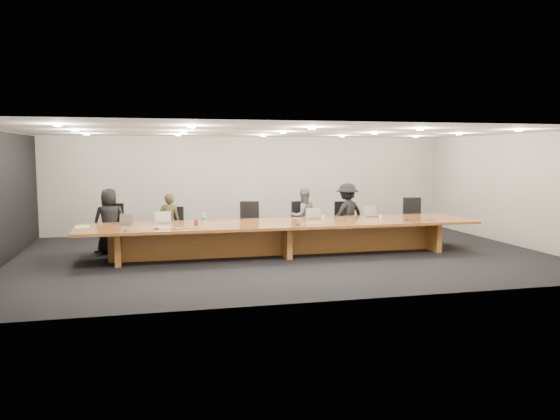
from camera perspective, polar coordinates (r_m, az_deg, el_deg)
The scene contains 27 objects.
ground at distance 12.52m, azimuth 0.32°, elevation -4.69°, with size 12.00×12.00×0.00m, color black.
back_wall at distance 16.24m, azimuth -3.06°, elevation 2.72°, with size 12.00×0.02×2.80m, color silver.
conference_table at distance 12.44m, azimuth 0.32°, elevation -2.34°, with size 9.00×1.80×0.75m.
chair_far_left at distance 13.36m, azimuth -17.32°, elevation -1.77°, with size 0.59×0.59×1.16m, color black, non-canonical shape.
chair_left at distance 13.31m, azimuth -11.19°, elevation -1.88°, with size 0.54×0.54×1.05m, color black, non-canonical shape.
chair_mid_left at distance 13.45m, azimuth -3.21°, elevation -1.49°, with size 0.58×0.58×1.15m, color black, non-canonical shape.
chair_mid_right at distance 13.88m, azimuth 2.56°, elevation -1.32°, with size 0.57×0.57×1.12m, color black, non-canonical shape.
chair_right at distance 14.26m, azimuth 6.90°, elevation -1.23°, with size 0.55×0.55×1.08m, color black, non-canonical shape.
chair_far_right at distance 15.05m, azimuth 13.72°, elevation -0.86°, with size 0.58×0.58×1.14m, color black, non-canonical shape.
person_a at distance 13.23m, azimuth -17.37°, elevation -1.08°, with size 0.74×0.48×1.51m, color black.
person_b at distance 13.30m, azimuth -11.47°, elevation -1.21°, with size 0.50×0.33×1.37m, color #30311A.
person_c at distance 13.82m, azimuth 2.44°, elevation -0.69°, with size 0.70×0.54×1.43m, color slate.
person_d at distance 14.16m, azimuth 7.03°, elevation -0.34°, with size 1.00×0.57×1.55m, color black.
laptop_a at distance 12.33m, azimuth -15.94°, elevation -0.98°, with size 0.32×0.23×0.25m, color tan, non-canonical shape.
laptop_b at distance 12.40m, azimuth -12.07°, elevation -0.78°, with size 0.35×0.26×0.28m, color #BEAF91, non-canonical shape.
laptop_d at distance 12.90m, azimuth 3.60°, elevation -0.40°, with size 0.35×0.26×0.28m, color tan, non-canonical shape.
laptop_e at distance 13.52m, azimuth 9.71°, elevation -0.16°, with size 0.36×0.26×0.29m, color tan, non-canonical shape.
water_bottle at distance 12.13m, azimuth -7.98°, elevation -0.94°, with size 0.08×0.08×0.24m, color #B6C7C2.
amber_mug at distance 11.99m, azimuth -8.75°, elevation -1.33°, with size 0.09×0.09×0.11m, color maroon.
paper_cup_near at distance 13.09m, azimuth 4.55°, elevation -0.72°, with size 0.08×0.08×0.09m, color white.
paper_cup_far at distance 13.33m, azimuth 10.46°, elevation -0.70°, with size 0.07×0.07×0.09m, color white.
notepad at distance 12.32m, azimuth -19.96°, elevation -1.66°, with size 0.28×0.23×0.02m, color white.
lime_gadget at distance 12.32m, azimuth -19.94°, elevation -1.57°, with size 0.14×0.08×0.02m, color #6BD338.
av_box at distance 11.46m, azimuth -15.42°, elevation -2.03°, with size 0.20×0.15×0.03m, color #A6A7AB.
mic_left at distance 11.53m, azimuth -12.75°, elevation -1.91°, with size 0.12×0.12×0.03m, color black.
mic_center at distance 11.85m, azimuth 1.80°, elevation -1.56°, with size 0.12×0.12×0.03m, color black.
mic_right at distance 13.11m, azimuth 13.13°, elevation -0.99°, with size 0.13×0.13×0.03m, color black.
Camera 1 is at (-2.95, -11.95, 2.31)m, focal length 35.00 mm.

